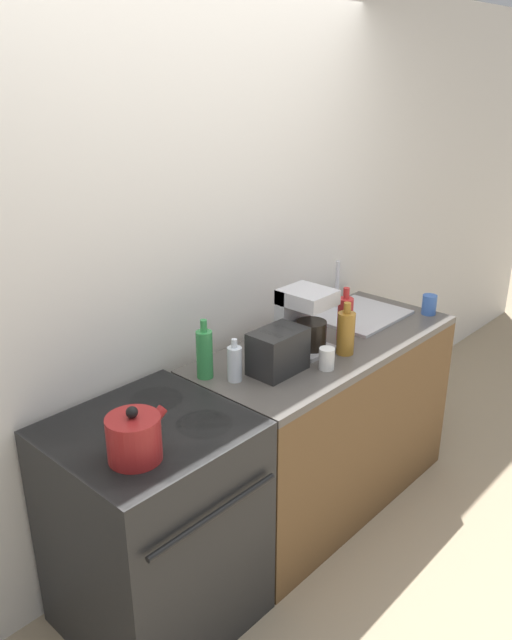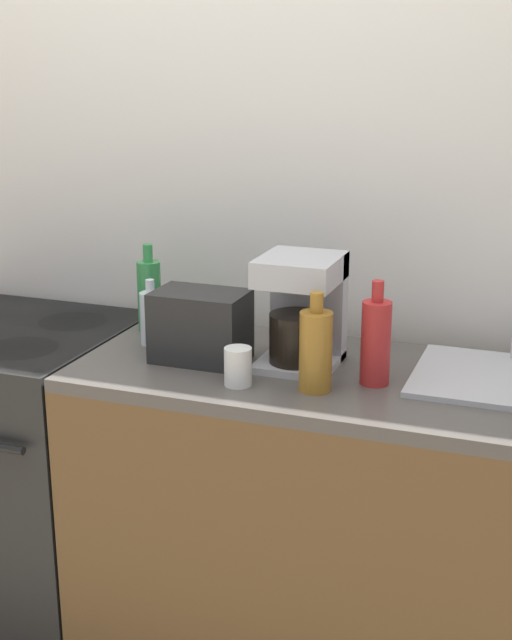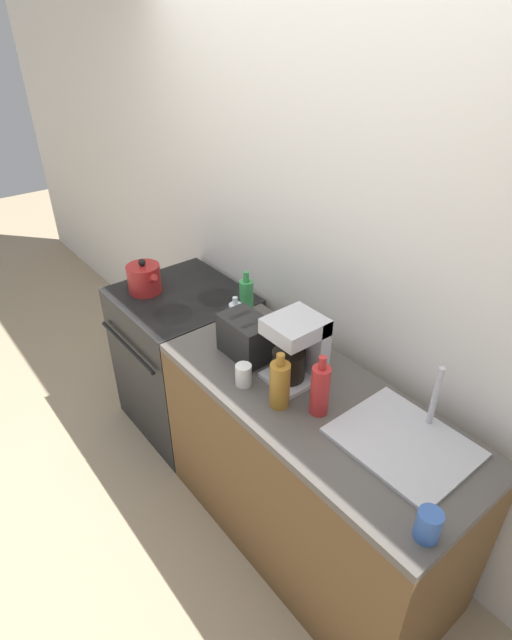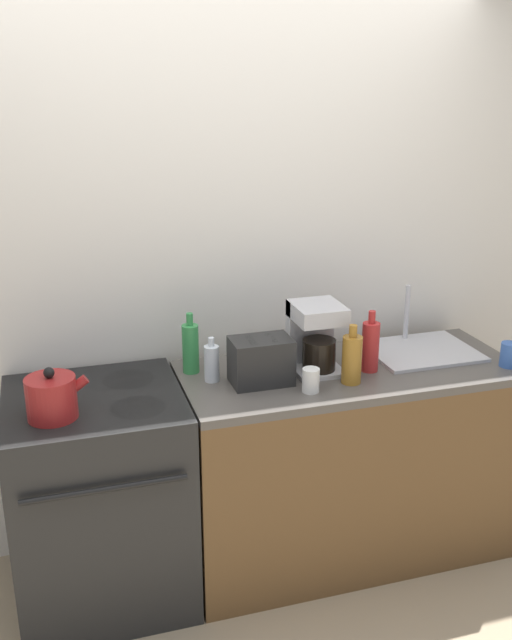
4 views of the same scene
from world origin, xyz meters
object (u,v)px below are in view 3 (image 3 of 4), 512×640
at_px(cup_blue, 428,525).
at_px(kettle, 144,278).
at_px(coffee_maker, 298,347).
at_px(bottle_green, 246,299).
at_px(cup_white, 244,375).
at_px(toaster, 246,337).
at_px(stove, 186,358).
at_px(bottle_red, 320,389).
at_px(bottle_amber, 280,384).
at_px(bottle_clear, 236,317).

bearing_deg(cup_blue, kettle, 177.95).
bearing_deg(coffee_maker, bottle_green, 166.64).
bearing_deg(cup_white, toaster, 139.02).
distance_m(stove, cup_blue, 1.87).
bearing_deg(cup_white, bottle_red, 22.13).
xyz_separation_m(toaster, bottle_amber, (0.36, -0.11, 0.01)).
relative_size(bottle_red, cup_blue, 2.50).
distance_m(stove, bottle_green, 0.72).
xyz_separation_m(toaster, bottle_green, (-0.26, 0.20, 0.01)).
height_order(bottle_amber, cup_white, bottle_amber).
height_order(stove, bottle_clear, bottle_clear).
height_order(toaster, bottle_amber, bottle_amber).
bearing_deg(bottle_red, bottle_clear, 172.31).
xyz_separation_m(kettle, toaster, (0.84, 0.08, 0.02)).
distance_m(cup_blue, cup_white, 0.93).
height_order(toaster, cup_blue, toaster).
height_order(stove, bottle_amber, bottle_amber).
height_order(bottle_green, cup_white, bottle_green).
distance_m(bottle_amber, cup_blue, 0.74).
height_order(kettle, bottle_amber, bottle_amber).
bearing_deg(toaster, coffee_maker, 15.40).
xyz_separation_m(bottle_green, cup_blue, (1.35, -0.35, -0.06)).
bearing_deg(bottle_amber, kettle, 178.63).
bearing_deg(bottle_clear, bottle_green, 118.47).
bearing_deg(cup_blue, bottle_clear, 169.92).
height_order(coffee_maker, bottle_clear, coffee_maker).
distance_m(coffee_maker, cup_blue, 0.87).
height_order(stove, kettle, kettle).
height_order(toaster, bottle_red, bottle_red).
xyz_separation_m(bottle_clear, bottle_amber, (0.55, -0.19, 0.03)).
xyz_separation_m(toaster, cup_blue, (1.10, -0.15, -0.04)).
distance_m(kettle, bottle_green, 0.65).
xyz_separation_m(kettle, cup_blue, (1.94, -0.07, -0.03)).
distance_m(stove, kettle, 0.57).
distance_m(toaster, bottle_red, 0.49).
height_order(coffee_maker, bottle_red, coffee_maker).
bearing_deg(bottle_green, kettle, -154.61).
relative_size(kettle, coffee_maker, 0.78).
bearing_deg(cup_white, coffee_maker, 65.21).
distance_m(stove, bottle_amber, 1.20).
relative_size(kettle, bottle_green, 0.88).
distance_m(bottle_amber, bottle_green, 0.69).
distance_m(coffee_maker, bottle_green, 0.54).
bearing_deg(kettle, bottle_green, 25.39).
height_order(stove, cup_white, cup_white).
bearing_deg(toaster, bottle_clear, 157.47).
xyz_separation_m(toaster, cup_white, (0.17, -0.14, -0.05)).
bearing_deg(kettle, toaster, 5.46).
xyz_separation_m(cup_blue, cup_white, (-0.93, 0.01, -0.00)).
distance_m(bottle_red, cup_blue, 0.63).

